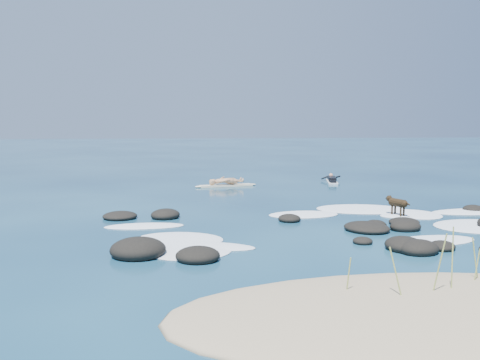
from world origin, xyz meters
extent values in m
plane|color=#0A2642|center=(0.00, 0.00, 0.00)|extent=(160.00, 160.00, 0.00)
ellipsoid|color=#9E8966|center=(0.00, -8.20, 0.00)|extent=(9.00, 4.40, 0.60)
cylinder|color=#9AA952|center=(-1.28, -7.60, 0.49)|extent=(0.07, 0.13, 0.73)
cylinder|color=#9AA952|center=(1.25, -7.25, 0.48)|extent=(0.11, 0.05, 0.73)
cylinder|color=#9AA952|center=(0.18, -7.91, 0.72)|extent=(0.17, 0.20, 1.18)
cylinder|color=#9AA952|center=(-0.59, -8.01, 0.62)|extent=(0.26, 0.09, 0.97)
cylinder|color=#9AA952|center=(0.51, -7.75, 0.74)|extent=(0.04, 0.07, 1.25)
cylinder|color=#9AA952|center=(1.33, -7.07, 0.57)|extent=(0.20, 0.06, 0.90)
ellipsoid|color=black|center=(-3.75, -4.30, 0.10)|extent=(1.35, 1.34, 0.41)
ellipsoid|color=black|center=(6.08, 1.25, 0.08)|extent=(0.99, 0.97, 0.30)
ellipsoid|color=black|center=(0.55, -3.10, 0.06)|extent=(0.61, 0.62, 0.22)
ellipsoid|color=black|center=(-6.11, 1.23, 0.08)|extent=(1.21, 1.24, 0.30)
ellipsoid|color=black|center=(1.21, -1.54, 0.08)|extent=(1.66, 1.77, 0.33)
ellipsoid|color=black|center=(-5.14, -3.74, 0.14)|extent=(1.45, 1.45, 0.57)
ellipsoid|color=black|center=(1.56, -4.21, 0.11)|extent=(1.29, 1.23, 0.42)
ellipsoid|color=black|center=(2.36, -1.59, 0.10)|extent=(1.11, 1.00, 0.39)
ellipsoid|color=black|center=(-4.64, 1.15, 0.10)|extent=(1.25, 1.31, 0.40)
ellipsoid|color=black|center=(2.31, -3.91, 0.07)|extent=(0.92, 0.99, 0.26)
ellipsoid|color=black|center=(-0.71, 0.16, 0.07)|extent=(0.79, 0.87, 0.30)
ellipsoid|color=black|center=(1.70, -0.98, 0.06)|extent=(0.73, 0.86, 0.25)
ellipsoid|color=black|center=(2.70, -0.71, 0.06)|extent=(1.33, 1.45, 0.24)
ellipsoid|color=black|center=(1.36, -3.84, 0.10)|extent=(1.11, 1.26, 0.41)
ellipsoid|color=white|center=(-3.61, -2.99, 0.01)|extent=(2.93, 1.72, 0.12)
ellipsoid|color=white|center=(-0.02, 1.20, 0.01)|extent=(2.52, 1.61, 0.12)
ellipsoid|color=white|center=(6.24, 1.10, 0.01)|extent=(3.66, 1.52, 0.12)
ellipsoid|color=white|center=(2.48, -3.05, 0.01)|extent=(2.64, 1.59, 0.12)
ellipsoid|color=white|center=(2.31, 2.06, 0.01)|extent=(3.55, 2.67, 0.12)
ellipsoid|color=white|center=(3.72, 0.84, 0.01)|extent=(2.20, 2.40, 0.12)
ellipsoid|color=white|center=(-3.95, -3.45, 0.01)|extent=(2.21, 2.03, 0.12)
ellipsoid|color=white|center=(-5.23, -0.25, 0.01)|extent=(2.43, 1.04, 0.12)
ellipsoid|color=white|center=(-4.17, -2.14, 0.01)|extent=(2.81, 2.41, 0.12)
ellipsoid|color=white|center=(3.01, 0.61, 0.01)|extent=(1.10, 0.90, 0.12)
cube|color=beige|center=(-1.97, 9.29, 0.05)|extent=(2.62, 1.08, 0.09)
ellipsoid|color=beige|center=(-0.72, 9.57, 0.05)|extent=(0.57, 0.40, 0.09)
ellipsoid|color=beige|center=(-3.22, 9.01, 0.05)|extent=(0.57, 0.40, 0.09)
imported|color=tan|center=(-1.97, 9.29, 0.93)|extent=(0.52, 0.68, 1.67)
cube|color=white|center=(3.60, 10.37, 0.05)|extent=(0.87, 2.10, 0.07)
ellipsoid|color=white|center=(3.81, 11.37, 0.05)|extent=(0.33, 0.49, 0.08)
cube|color=black|center=(3.60, 10.37, 0.19)|extent=(0.62, 1.31, 0.20)
sphere|color=tan|center=(3.75, 11.08, 0.30)|extent=(0.25, 0.25, 0.21)
cylinder|color=black|center=(3.52, 11.27, 0.18)|extent=(0.52, 0.18, 0.23)
cylinder|color=black|center=(4.03, 11.16, 0.18)|extent=(0.47, 0.36, 0.23)
cube|color=black|center=(3.46, 9.68, 0.15)|extent=(0.41, 0.57, 0.13)
cylinder|color=black|center=(3.01, 0.51, 0.47)|extent=(0.47, 0.61, 0.27)
sphere|color=black|center=(2.91, 0.73, 0.47)|extent=(0.37, 0.37, 0.28)
sphere|color=black|center=(3.11, 0.28, 0.47)|extent=(0.33, 0.33, 0.25)
sphere|color=black|center=(2.84, 0.88, 0.56)|extent=(0.26, 0.26, 0.20)
cone|color=black|center=(2.79, 0.99, 0.55)|extent=(0.15, 0.16, 0.10)
cone|color=black|center=(2.80, 0.85, 0.64)|extent=(0.11, 0.10, 0.10)
cone|color=black|center=(2.89, 0.89, 0.64)|extent=(0.11, 0.10, 0.10)
cylinder|color=black|center=(2.86, 0.65, 0.18)|extent=(0.09, 0.09, 0.36)
cylinder|color=black|center=(3.00, 0.71, 0.18)|extent=(0.09, 0.09, 0.36)
cylinder|color=black|center=(3.02, 0.30, 0.18)|extent=(0.09, 0.09, 0.36)
cylinder|color=black|center=(3.15, 0.36, 0.18)|extent=(0.09, 0.09, 0.36)
cylinder|color=black|center=(3.16, 0.17, 0.52)|extent=(0.15, 0.26, 0.16)
camera|label=1|loc=(-4.11, -16.25, 3.16)|focal=40.00mm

